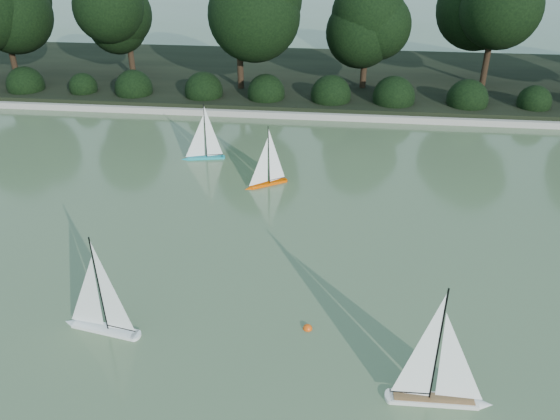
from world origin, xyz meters
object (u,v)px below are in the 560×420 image
(sailboat_white_a, at_px, (97,315))
(sailboat_teal, at_px, (201,150))
(sailboat_orange, at_px, (265,176))
(race_buoy, at_px, (308,329))
(sailboat_white_b, at_px, (444,385))

(sailboat_white_a, relative_size, sailboat_teal, 1.17)
(sailboat_white_a, bearing_deg, sailboat_orange, 70.55)
(sailboat_orange, height_order, sailboat_teal, sailboat_teal)
(sailboat_white_a, height_order, sailboat_orange, sailboat_white_a)
(race_buoy, bearing_deg, sailboat_orange, 105.29)
(sailboat_orange, xyz_separation_m, race_buoy, (1.29, -4.71, -0.23))
(sailboat_white_b, relative_size, sailboat_orange, 1.28)
(sailboat_teal, distance_m, race_buoy, 6.76)
(sailboat_white_a, relative_size, sailboat_orange, 1.20)
(sailboat_white_b, distance_m, race_buoy, 2.15)
(sailboat_orange, distance_m, sailboat_teal, 2.20)
(sailboat_white_b, distance_m, sailboat_teal, 8.68)
(sailboat_white_a, relative_size, sailboat_white_b, 0.94)
(sailboat_white_a, height_order, sailboat_white_b, sailboat_white_b)
(sailboat_white_b, bearing_deg, sailboat_orange, 117.48)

